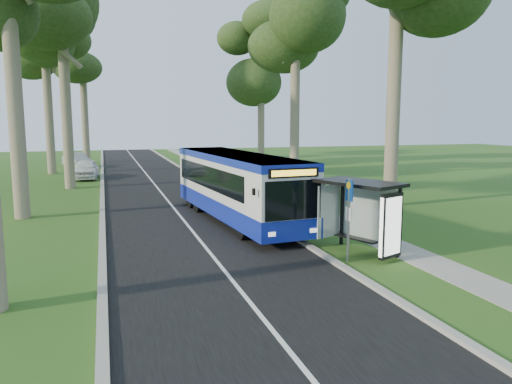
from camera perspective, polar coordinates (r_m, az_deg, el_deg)
ground at (r=18.61m, az=5.05°, el=-5.76°), size 120.00×120.00×0.00m
road at (r=27.29m, az=-9.80°, el=-1.30°), size 7.00×100.00×0.02m
kerb_east at (r=27.93m, az=-2.66°, el=-0.87°), size 0.25×100.00×0.12m
kerb_west at (r=27.08m, az=-17.17°, el=-1.52°), size 0.25×100.00×0.12m
centre_line at (r=27.29m, az=-9.80°, el=-1.28°), size 0.12×100.00×0.00m
footpath at (r=28.81m, az=3.13°, el=-0.69°), size 1.50×100.00×0.02m
bus at (r=22.21m, az=-2.23°, el=0.65°), size 3.41×11.49×3.00m
bus_stop_sign at (r=15.96m, az=10.56°, el=-2.12°), size 0.09×0.38×2.68m
bus_shelter at (r=16.76m, az=12.70°, el=-1.42°), size 2.54×3.26×2.47m
litter_bin at (r=24.21m, az=4.01°, el=-1.14°), size 0.61×0.61×1.07m
car_white at (r=40.16m, az=-18.87°, el=2.48°), size 2.00×4.46×1.49m
car_silver at (r=49.60m, az=-19.80°, el=3.41°), size 2.92×4.45×1.39m
tree_west_c at (r=35.38m, az=-21.38°, el=18.28°), size 5.20×5.20×14.81m
tree_west_d at (r=45.48m, az=-23.10°, el=16.78°), size 5.20×5.20×15.82m
tree_west_e at (r=55.29m, az=-19.35°, el=15.93°), size 5.20×5.20×16.58m
tree_east_c at (r=38.02m, az=4.58°, el=19.56°), size 5.20×5.20×16.14m
tree_east_d at (r=49.36m, az=0.60°, el=15.22°), size 5.20×5.20×14.09m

